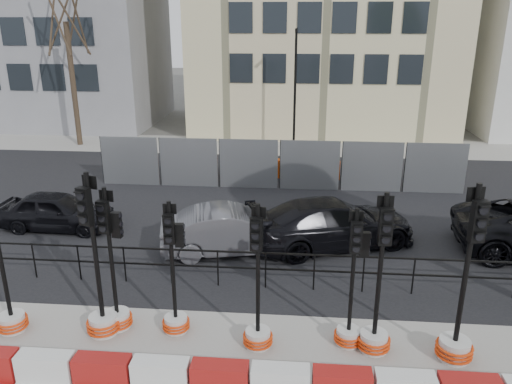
# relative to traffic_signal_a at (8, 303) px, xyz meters

# --- Properties ---
(ground) EXTENTS (120.00, 120.00, 0.00)m
(ground) POSITION_rel_traffic_signal_a_xyz_m (5.35, 1.08, -0.68)
(ground) COLOR #51514C
(ground) RESTS_ON ground
(road) EXTENTS (40.00, 14.00, 0.03)m
(road) POSITION_rel_traffic_signal_a_xyz_m (5.35, 8.08, -0.67)
(road) COLOR black
(road) RESTS_ON ground
(sidewalk_far) EXTENTS (40.00, 4.00, 0.02)m
(sidewalk_far) POSITION_rel_traffic_signal_a_xyz_m (5.35, 17.08, -0.67)
(sidewalk_far) COLOR gray
(sidewalk_far) RESTS_ON ground
(building_grey) EXTENTS (11.00, 9.06, 14.00)m
(building_grey) POSITION_rel_traffic_signal_a_xyz_m (-8.65, 23.07, 6.32)
(building_grey) COLOR gray
(building_grey) RESTS_ON ground
(kerb_railing) EXTENTS (18.00, 0.04, 1.00)m
(kerb_railing) POSITION_rel_traffic_signal_a_xyz_m (5.35, 2.28, 0.00)
(kerb_railing) COLOR black
(kerb_railing) RESTS_ON ground
(heras_fencing) EXTENTS (14.33, 1.72, 2.00)m
(heras_fencing) POSITION_rel_traffic_signal_a_xyz_m (4.86, 10.80, 0.03)
(heras_fencing) COLOR gray
(heras_fencing) RESTS_ON ground
(lamp_post_far) EXTENTS (0.12, 0.56, 6.00)m
(lamp_post_far) POSITION_rel_traffic_signal_a_xyz_m (5.85, 16.06, 2.54)
(lamp_post_far) COLOR black
(lamp_post_far) RESTS_ON ground
(tree_bare_far) EXTENTS (2.00, 2.00, 9.00)m
(tree_bare_far) POSITION_rel_traffic_signal_a_xyz_m (-5.65, 16.58, 5.97)
(tree_bare_far) COLOR #473828
(tree_bare_far) RESTS_ON ground
(traffic_signal_a) EXTENTS (0.65, 0.65, 3.31)m
(traffic_signal_a) POSITION_rel_traffic_signal_a_xyz_m (0.00, 0.00, 0.00)
(traffic_signal_a) COLOR silver
(traffic_signal_a) RESTS_ON ground
(traffic_signal_b) EXTENTS (0.64, 0.64, 3.26)m
(traffic_signal_b) POSITION_rel_traffic_signal_a_xyz_m (2.24, 0.31, 0.09)
(traffic_signal_b) COLOR silver
(traffic_signal_b) RESTS_ON ground
(traffic_signal_c) EXTENTS (0.72, 0.72, 3.64)m
(traffic_signal_c) POSITION_rel_traffic_signal_a_xyz_m (2.00, 0.08, 0.07)
(traffic_signal_c) COLOR silver
(traffic_signal_c) RESTS_ON ground
(traffic_signal_d) EXTENTS (0.59, 0.59, 3.01)m
(traffic_signal_d) POSITION_rel_traffic_signal_a_xyz_m (3.55, 0.29, 0.03)
(traffic_signal_d) COLOR silver
(traffic_signal_d) RESTS_ON ground
(traffic_signal_e) EXTENTS (0.62, 0.62, 3.15)m
(traffic_signal_e) POSITION_rel_traffic_signal_a_xyz_m (5.34, -0.09, -0.03)
(traffic_signal_e) COLOR silver
(traffic_signal_e) RESTS_ON ground
(traffic_signal_f) EXTENTS (0.60, 0.60, 3.03)m
(traffic_signal_f) POSITION_rel_traffic_signal_a_xyz_m (7.22, 0.14, 0.04)
(traffic_signal_f) COLOR silver
(traffic_signal_f) RESTS_ON ground
(traffic_signal_g) EXTENTS (0.67, 0.67, 3.43)m
(traffic_signal_g) POSITION_rel_traffic_signal_a_xyz_m (7.71, -0.03, 0.02)
(traffic_signal_g) COLOR silver
(traffic_signal_g) RESTS_ON ground
(traffic_signal_h) EXTENTS (0.73, 0.73, 3.69)m
(traffic_signal_h) POSITION_rel_traffic_signal_a_xyz_m (9.26, -0.17, 0.08)
(traffic_signal_h) COLOR silver
(traffic_signal_h) RESTS_ON ground
(car_a) EXTENTS (1.67, 3.71, 1.23)m
(car_a) POSITION_rel_traffic_signal_a_xyz_m (-1.57, 5.49, -0.07)
(car_a) COLOR black
(car_a) RESTS_ON ground
(car_b) EXTENTS (3.26, 4.74, 1.35)m
(car_b) POSITION_rel_traffic_signal_a_xyz_m (4.26, 4.29, -0.01)
(car_b) COLOR #4E4E53
(car_b) RESTS_ON ground
(car_c) EXTENTS (5.28, 6.28, 1.44)m
(car_c) POSITION_rel_traffic_signal_a_xyz_m (7.15, 4.97, 0.03)
(car_c) COLOR black
(car_c) RESTS_ON ground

